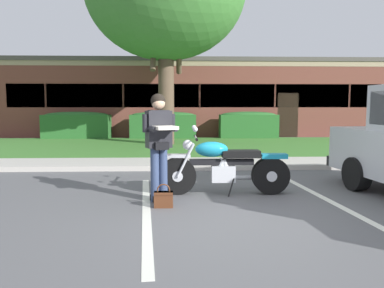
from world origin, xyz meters
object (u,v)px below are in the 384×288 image
handbag (164,198)px  rider_person (159,138)px  motorcycle (229,166)px  hedge_left (77,125)px  hedge_center_right (248,124)px  brick_building (195,99)px  hedge_center_left (163,125)px

handbag → rider_person: bearing=102.0°
motorcycle → hedge_left: 11.95m
rider_person → hedge_left: rider_person is taller
hedge_center_right → brick_building: 6.05m
handbag → brick_building: brick_building is taller
handbag → hedge_center_right: bearing=73.4°
motorcycle → hedge_center_left: (-1.57, 10.63, 0.17)m
hedge_center_left → motorcycle: bearing=-81.6°
motorcycle → handbag: 1.40m
hedge_left → hedge_center_left: 3.89m
handbag → hedge_center_right: hedge_center_right is taller
hedge_left → hedge_center_right: 7.77m
handbag → hedge_left: bearing=110.9°
hedge_center_left → brick_building: size_ratio=0.14×
rider_person → hedge_center_left: 11.09m
brick_building → motorcycle: bearing=-90.5°
hedge_center_left → hedge_center_right: (3.89, 0.00, 0.00)m
rider_person → hedge_left: 11.88m
rider_person → brick_building: (1.30, 16.57, 0.89)m
hedge_left → hedge_center_right: same height
motorcycle → hedge_center_right: bearing=77.7°
motorcycle → hedge_left: size_ratio=0.76×
hedge_left → brick_building: 7.94m
handbag → hedge_center_right: (3.41, 11.43, 0.51)m
hedge_left → hedge_center_right: bearing=0.0°
hedge_left → hedge_center_left: same height
motorcycle → brick_building: bearing=89.5°
handbag → hedge_center_right: size_ratio=0.14×
motorcycle → hedge_center_right: (2.31, 10.63, 0.17)m
rider_person → brick_building: brick_building is taller
motorcycle → hedge_center_left: size_ratio=0.76×
motorcycle → handbag: size_ratio=6.22×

